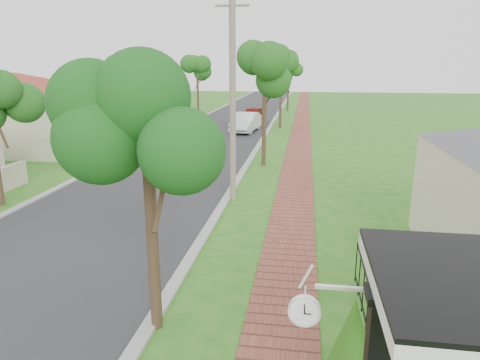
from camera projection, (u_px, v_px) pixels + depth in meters
The scene contains 12 objects.
road at pixel (198, 148), 26.75m from camera, with size 7.00×120.00×0.02m, color #28282B.
kerb_right at pixel (256, 150), 26.22m from camera, with size 0.30×120.00×0.10m, color #9E9E99.
kerb_left at pixel (143, 147), 27.28m from camera, with size 0.30×120.00×0.10m, color #9E9E99.
sidewalk at pixel (299, 151), 25.84m from camera, with size 1.50×120.00×0.03m, color #95513B.
street_trees at pixel (221, 72), 32.08m from camera, with size 10.70×37.65×5.89m.
far_house_red at pixel (19, 108), 27.88m from camera, with size 15.56×15.56×4.60m.
far_house_grey at pixel (112, 94), 41.25m from camera, with size 15.56×15.56×4.60m.
parked_car_red at pixel (253, 115), 37.63m from camera, with size 1.79×4.45×1.52m, color maroon.
parked_car_white at pixel (246, 123), 33.14m from camera, with size 1.56×4.46×1.47m, color white.
near_tree at pixel (146, 131), 7.52m from camera, with size 1.92×1.92×4.93m.
utility_pole at pixel (233, 101), 15.65m from camera, with size 1.20×0.24×7.44m.
station_clock at pixel (307, 309), 5.60m from camera, with size 1.07×0.13×0.62m.
Camera 1 is at (3.56, -5.65, 5.05)m, focal length 32.00 mm.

